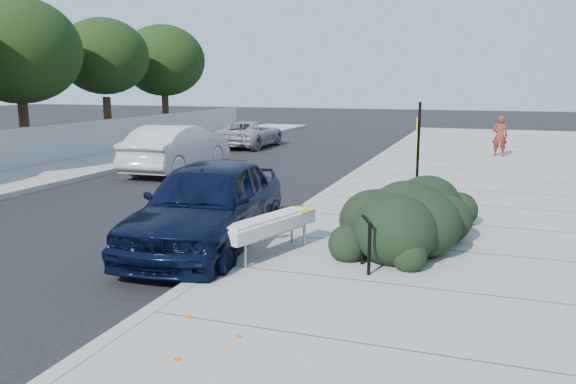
% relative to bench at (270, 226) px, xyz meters
% --- Properties ---
extents(ground, '(120.00, 120.00, 0.00)m').
position_rel_bench_xyz_m(ground, '(-0.60, -0.77, -0.65)').
color(ground, black).
rests_on(ground, ground).
extents(sidewalk_near, '(11.20, 50.00, 0.15)m').
position_rel_bench_xyz_m(sidewalk_near, '(5.00, 4.23, -0.57)').
color(sidewalk_near, gray).
rests_on(sidewalk_near, ground).
extents(sidewalk_far, '(3.00, 50.00, 0.15)m').
position_rel_bench_xyz_m(sidewalk_far, '(-10.10, 4.23, -0.57)').
color(sidewalk_far, gray).
rests_on(sidewalk_far, ground).
extents(curb_near, '(0.22, 50.00, 0.17)m').
position_rel_bench_xyz_m(curb_near, '(-0.60, 4.23, -0.56)').
color(curb_near, '#9E9E99').
rests_on(curb_near, ground).
extents(curb_far, '(0.22, 50.00, 0.17)m').
position_rel_bench_xyz_m(curb_far, '(-8.60, 4.23, -0.56)').
color(curb_far, '#9E9E99').
rests_on(curb_far, ground).
extents(tree_far_d, '(4.60, 4.60, 6.16)m').
position_rel_bench_xyz_m(tree_far_d, '(-13.10, 8.23, 3.54)').
color(tree_far_d, '#332114').
rests_on(tree_far_d, ground).
extents(tree_far_e, '(4.00, 4.00, 5.90)m').
position_rel_bench_xyz_m(tree_far_e, '(-13.10, 13.23, 3.53)').
color(tree_far_e, '#332114').
rests_on(tree_far_e, ground).
extents(tree_far_f, '(4.40, 4.40, 6.07)m').
position_rel_bench_xyz_m(tree_far_f, '(-13.10, 18.23, 3.54)').
color(tree_far_f, '#332114').
rests_on(tree_far_f, ground).
extents(bench, '(1.06, 2.11, 0.63)m').
position_rel_bench_xyz_m(bench, '(0.00, 0.00, 0.00)').
color(bench, gray).
rests_on(bench, sidewalk_near).
extents(bike_rack, '(0.26, 0.53, 0.83)m').
position_rel_bench_xyz_m(bike_rack, '(1.68, -0.24, -0.00)').
color(bike_rack, black).
rests_on(bike_rack, sidewalk_near).
extents(sign_post, '(0.11, 0.29, 2.47)m').
position_rel_bench_xyz_m(sign_post, '(2.00, 3.44, 0.91)').
color(sign_post, black).
rests_on(sign_post, sidewalk_near).
extents(hedge, '(2.46, 3.96, 1.39)m').
position_rel_bench_xyz_m(hedge, '(2.14, 1.73, 0.19)').
color(hedge, black).
rests_on(hedge, sidewalk_near).
extents(sedan_navy, '(2.49, 5.02, 1.64)m').
position_rel_bench_xyz_m(sedan_navy, '(-1.40, 0.46, 0.17)').
color(sedan_navy, black).
rests_on(sedan_navy, ground).
extents(wagon_silver, '(1.87, 4.99, 1.63)m').
position_rel_bench_xyz_m(wagon_silver, '(-6.60, 8.31, 0.16)').
color(wagon_silver, silver).
rests_on(wagon_silver, ground).
extents(suv_silver, '(2.17, 4.55, 1.25)m').
position_rel_bench_xyz_m(suv_silver, '(-7.29, 16.26, -0.02)').
color(suv_silver, '#A1A3A6').
rests_on(suv_silver, ground).
extents(pedestrian, '(0.61, 0.42, 1.61)m').
position_rel_bench_xyz_m(pedestrian, '(3.89, 15.24, 0.31)').
color(pedestrian, maroon).
rests_on(pedestrian, sidewalk_near).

